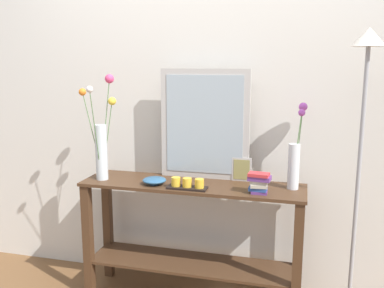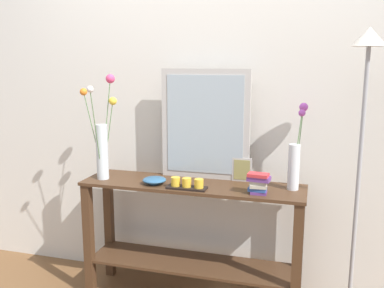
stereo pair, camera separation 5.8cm
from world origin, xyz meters
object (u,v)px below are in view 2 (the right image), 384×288
object	(u,v)px
console_table	(192,228)
candle_tray	(187,184)
decorative_bowl	(154,180)
floor_lamp	(362,133)
tall_vase_left	(102,140)
mirror_leaning	(205,125)
book_stack	(258,183)
picture_frame_small	(242,170)
vase_right	(295,159)

from	to	relation	value
console_table	candle_tray	size ratio (longest dim) A/B	5.81
decorative_bowl	console_table	bearing A→B (deg)	18.50
decorative_bowl	floor_lamp	bearing A→B (deg)	2.13
tall_vase_left	floor_lamp	bearing A→B (deg)	0.69
console_table	tall_vase_left	bearing A→B (deg)	-175.23
mirror_leaning	book_stack	bearing A→B (deg)	-32.79
mirror_leaning	floor_lamp	distance (m)	0.95
picture_frame_small	mirror_leaning	bearing A→B (deg)	177.57
console_table	mirror_leaning	world-z (taller)	mirror_leaning
book_stack	floor_lamp	bearing A→B (deg)	6.83
candle_tray	mirror_leaning	bearing A→B (deg)	81.16
decorative_bowl	vase_right	bearing A→B (deg)	9.30
mirror_leaning	candle_tray	size ratio (longest dim) A/B	2.94
vase_right	book_stack	bearing A→B (deg)	-140.58
vase_right	floor_lamp	xyz separation A→B (m)	(0.35, -0.09, 0.19)
mirror_leaning	floor_lamp	world-z (taller)	floor_lamp
candle_tray	picture_frame_small	size ratio (longest dim) A/B	1.59
tall_vase_left	console_table	bearing A→B (deg)	4.77
picture_frame_small	book_stack	xyz separation A→B (m)	(0.14, -0.24, -0.01)
decorative_bowl	candle_tray	bearing A→B (deg)	-9.72
console_table	vase_right	xyz separation A→B (m)	(0.63, 0.06, 0.49)
vase_right	book_stack	xyz separation A→B (m)	(-0.20, -0.16, -0.12)
candle_tray	floor_lamp	world-z (taller)	floor_lamp
tall_vase_left	vase_right	xyz separation A→B (m)	(1.22, 0.11, -0.07)
console_table	candle_tray	world-z (taller)	candle_tray
candle_tray	floor_lamp	bearing A→B (deg)	4.91
candle_tray	vase_right	bearing A→B (deg)	15.98
mirror_leaning	picture_frame_small	world-z (taller)	mirror_leaning
picture_frame_small	floor_lamp	xyz separation A→B (m)	(0.69, -0.17, 0.30)
tall_vase_left	vase_right	world-z (taller)	tall_vase_left
tall_vase_left	decorative_bowl	world-z (taller)	tall_vase_left
mirror_leaning	candle_tray	bearing A→B (deg)	-98.84
candle_tray	book_stack	world-z (taller)	book_stack
mirror_leaning	tall_vase_left	bearing A→B (deg)	-162.39
tall_vase_left	floor_lamp	distance (m)	1.58
picture_frame_small	vase_right	bearing A→B (deg)	-13.29
tall_vase_left	book_stack	world-z (taller)	tall_vase_left
console_table	book_stack	size ratio (longest dim) A/B	10.40
candle_tray	picture_frame_small	world-z (taller)	picture_frame_small
mirror_leaning	vase_right	bearing A→B (deg)	-8.69
floor_lamp	mirror_leaning	bearing A→B (deg)	168.91
decorative_bowl	floor_lamp	distance (m)	1.26
tall_vase_left	vase_right	size ratio (longest dim) A/B	1.32
vase_right	decorative_bowl	world-z (taller)	vase_right
decorative_bowl	mirror_leaning	bearing A→B (deg)	40.29
candle_tray	decorative_bowl	distance (m)	0.23
console_table	vase_right	world-z (taller)	vase_right
candle_tray	picture_frame_small	bearing A→B (deg)	41.36
candle_tray	decorative_bowl	world-z (taller)	candle_tray
picture_frame_small	decorative_bowl	world-z (taller)	picture_frame_small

